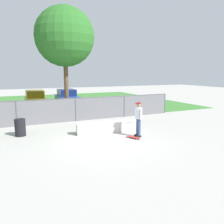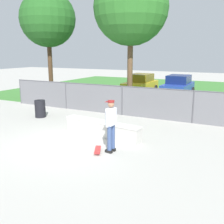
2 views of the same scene
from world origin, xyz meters
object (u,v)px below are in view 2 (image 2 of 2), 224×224
concrete_ledge (102,129)px  car_blue (178,86)px  tree_near_right (131,8)px  tree_near_left (48,19)px  skateboarder (111,124)px  skateboard (98,150)px  trash_bin (40,109)px  car_yellow (141,84)px

concrete_ledge → car_blue: (0.50, 11.66, 0.51)m
tree_near_right → tree_near_left: bearing=174.1°
skateboarder → skateboard: bearing=-152.3°
skateboarder → car_blue: size_ratio=0.44×
concrete_ledge → tree_near_left: size_ratio=0.47×
tree_near_left → car_blue: size_ratio=1.81×
tree_near_left → tree_near_right: tree_near_right is taller
skateboard → trash_bin: trash_bin is taller
skateboarder → skateboard: (-0.42, -0.22, -0.96)m
skateboarder → car_blue: bearing=92.9°
concrete_ledge → trash_bin: size_ratio=3.89×
car_yellow → car_blue: bearing=2.2°
skateboard → tree_near_left: 12.64m
trash_bin → concrete_ledge: bearing=-16.8°
skateboarder → concrete_ledge: bearing=129.4°
skateboarder → tree_near_left: 12.40m
tree_near_right → car_blue: 8.21m
concrete_ledge → car_yellow: car_yellow is taller
tree_near_right → trash_bin: (-3.52, -3.98, -5.41)m
tree_near_left → tree_near_right: bearing=-5.9°
trash_bin → skateboard: bearing=-29.5°
concrete_ledge → car_blue: car_blue is taller
tree_near_left → skateboarder: bearing=-40.3°
skateboarder → car_blue: skateboarder is taller
tree_near_left → concrete_ledge: bearing=-38.4°
concrete_ledge → tree_near_right: 7.78m
tree_near_left → car_blue: (8.11, 5.62, -4.85)m
skateboard → tree_near_left: size_ratio=0.11×
concrete_ledge → car_blue: size_ratio=0.85×
skateboarder → tree_near_left: bearing=139.7°
skateboard → tree_near_right: size_ratio=0.10×
car_blue → tree_near_left: bearing=-145.3°
car_yellow → car_blue: (3.13, 0.12, 0.00)m
skateboard → skateboarder: bearing=27.7°
car_yellow → tree_near_right: bearing=-75.4°
trash_bin → tree_near_right: bearing=48.5°
concrete_ledge → tree_near_left: tree_near_left is taller
car_blue → trash_bin: bearing=-116.1°
skateboard → car_yellow: car_yellow is taller
tree_near_right → skateboarder: bearing=-72.2°
tree_near_left → car_yellow: bearing=47.9°
skateboard → car_yellow: bearing=104.4°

